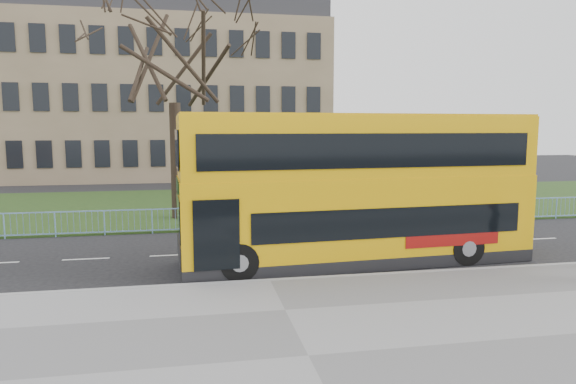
{
  "coord_description": "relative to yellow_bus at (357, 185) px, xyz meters",
  "views": [
    {
      "loc": [
        -2.19,
        -16.27,
        4.66
      ],
      "look_at": [
        1.03,
        1.0,
        2.43
      ],
      "focal_mm": 32.0,
      "sensor_mm": 36.0,
      "label": 1
    }
  ],
  "objects": [
    {
      "name": "civic_building",
      "position": [
        -8.33,
        34.61,
        4.31
      ],
      "size": [
        30.0,
        15.0,
        14.0
      ],
      "primitive_type": "cube",
      "color": "#7F6B50",
      "rests_on": "ground"
    },
    {
      "name": "yellow_bus",
      "position": [
        0.0,
        0.0,
        0.0
      ],
      "size": [
        12.12,
        3.53,
        5.02
      ],
      "rotation": [
        0.0,
        0.0,
        0.06
      ],
      "color": "#E0A509",
      "rests_on": "ground"
    },
    {
      "name": "ground",
      "position": [
        -3.33,
        -0.39,
        -2.69
      ],
      "size": [
        120.0,
        120.0,
        0.0
      ],
      "primitive_type": "plane",
      "color": "black",
      "rests_on": "ground"
    },
    {
      "name": "bare_tree",
      "position": [
        -6.33,
        9.61,
        4.25
      ],
      "size": [
        9.61,
        9.61,
        13.73
      ],
      "primitive_type": null,
      "color": "black",
      "rests_on": "grass_verge"
    },
    {
      "name": "guard_railing",
      "position": [
        -3.33,
        6.21,
        -2.14
      ],
      "size": [
        40.0,
        0.12,
        1.1
      ],
      "primitive_type": null,
      "color": "#80AFE4",
      "rests_on": "ground"
    },
    {
      "name": "kerb",
      "position": [
        -3.33,
        -1.94,
        -2.62
      ],
      "size": [
        80.0,
        0.2,
        0.14
      ],
      "primitive_type": "cube",
      "color": "gray",
      "rests_on": "ground"
    },
    {
      "name": "grass_verge",
      "position": [
        -3.33,
        13.91,
        -2.65
      ],
      "size": [
        80.0,
        15.4,
        0.08
      ],
      "primitive_type": "cube",
      "color": "#1B3814",
      "rests_on": "ground"
    },
    {
      "name": "pavement",
      "position": [
        -3.33,
        -7.14,
        -2.63
      ],
      "size": [
        80.0,
        10.5,
        0.12
      ],
      "primitive_type": "cube",
      "color": "slate",
      "rests_on": "ground"
    }
  ]
}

